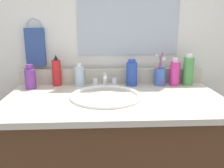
% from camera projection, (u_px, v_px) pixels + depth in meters
% --- Properties ---
extents(vanity_cabinet, '(1.05, 0.54, 0.73)m').
position_uv_depth(vanity_cabinet, '(114.00, 166.00, 1.31)').
color(vanity_cabinet, '#4C2D19').
rests_on(vanity_cabinet, ground_plane).
extents(countertop, '(1.10, 0.58, 0.03)m').
position_uv_depth(countertop, '(115.00, 100.00, 1.21)').
color(countertop, beige).
rests_on(countertop, vanity_cabinet).
extents(backsplash, '(1.10, 0.02, 0.09)m').
position_uv_depth(backsplash, '(112.00, 76.00, 1.47)').
color(backsplash, beige).
rests_on(backsplash, countertop).
extents(back_wall, '(2.20, 0.04, 1.30)m').
position_uv_depth(back_wall, '(111.00, 97.00, 1.57)').
color(back_wall, white).
rests_on(back_wall, ground_plane).
extents(mirror_panel, '(0.60, 0.01, 0.56)m').
position_uv_depth(mirror_panel, '(129.00, 6.00, 1.41)').
color(mirror_panel, '#B2BCC6').
extents(towel_ring, '(0.10, 0.01, 0.10)m').
position_uv_depth(towel_ring, '(34.00, 26.00, 1.41)').
color(towel_ring, silver).
extents(hand_towel, '(0.11, 0.04, 0.22)m').
position_uv_depth(hand_towel, '(35.00, 47.00, 1.42)').
color(hand_towel, '#334C8C').
extents(sink_basin, '(0.36, 0.36, 0.11)m').
position_uv_depth(sink_basin, '(106.00, 103.00, 1.23)').
color(sink_basin, white).
rests_on(sink_basin, countertop).
extents(faucet, '(0.16, 0.10, 0.08)m').
position_uv_depth(faucet, '(105.00, 82.00, 1.40)').
color(faucet, silver).
rests_on(faucet, countertop).
extents(bottle_toner_green, '(0.06, 0.06, 0.18)m').
position_uv_depth(bottle_toner_green, '(188.00, 70.00, 1.43)').
color(bottle_toner_green, '#4C9E4C').
rests_on(bottle_toner_green, countertop).
extents(bottle_gel_clear, '(0.06, 0.06, 0.14)m').
position_uv_depth(bottle_gel_clear, '(79.00, 76.00, 1.41)').
color(bottle_gel_clear, silver).
rests_on(bottle_gel_clear, countertop).
extents(bottle_spray_red, '(0.05, 0.05, 0.18)m').
position_uv_depth(bottle_spray_red, '(57.00, 72.00, 1.42)').
color(bottle_spray_red, red).
rests_on(bottle_spray_red, countertop).
extents(bottle_soap_pink, '(0.06, 0.06, 0.16)m').
position_uv_depth(bottle_soap_pink, '(175.00, 73.00, 1.42)').
color(bottle_soap_pink, '#D8338C').
rests_on(bottle_soap_pink, countertop).
extents(bottle_shampoo_blue, '(0.06, 0.06, 0.16)m').
position_uv_depth(bottle_shampoo_blue, '(132.00, 73.00, 1.42)').
color(bottle_shampoo_blue, '#2D4CB2').
rests_on(bottle_shampoo_blue, countertop).
extents(bottle_cream_purple, '(0.06, 0.06, 0.14)m').
position_uv_depth(bottle_cream_purple, '(30.00, 78.00, 1.36)').
color(bottle_cream_purple, '#7A3899').
rests_on(bottle_cream_purple, countertop).
extents(cup_blue_plastic, '(0.07, 0.08, 0.19)m').
position_uv_depth(cup_blue_plastic, '(160.00, 76.00, 1.43)').
color(cup_blue_plastic, '#3F66B7').
rests_on(cup_blue_plastic, countertop).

